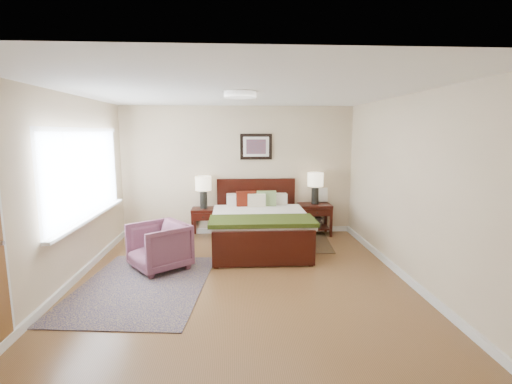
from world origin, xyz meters
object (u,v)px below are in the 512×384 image
bed (259,219)px  lamp_right (315,183)px  nightstand_left (204,215)px  rug_persian (142,286)px  armchair (159,246)px  nightstand_right (315,216)px  lamp_left (203,187)px

bed → lamp_right: bearing=33.5°
nightstand_left → rug_persian: 2.44m
nightstand_left → lamp_right: lamp_right is taller
bed → armchair: 1.82m
armchair → rug_persian: (-0.11, -0.62, -0.34)m
bed → rug_persian: bearing=-136.1°
nightstand_right → armchair: 3.17m
rug_persian → armchair: bearing=86.1°
bed → rug_persian: size_ratio=0.88×
armchair → lamp_left: bearing=126.0°
lamp_left → lamp_right: bearing=0.0°
lamp_right → armchair: lamp_right is taller
nightstand_left → nightstand_right: bearing=0.2°
bed → nightstand_right: (1.14, 0.74, -0.13)m
nightstand_right → lamp_right: bearing=90.0°
nightstand_right → armchair: size_ratio=0.81×
nightstand_left → lamp_left: lamp_left is taller
lamp_right → rug_persian: size_ratio=0.27×
lamp_left → armchair: lamp_left is taller
rug_persian → nightstand_left: bearing=80.8°
bed → lamp_right: (1.14, 0.75, 0.53)m
armchair → bed: bearing=84.9°
rug_persian → lamp_right: bearing=46.1°
bed → lamp_left: 1.35m
nightstand_right → lamp_left: size_ratio=1.01×
nightstand_right → lamp_left: bearing=179.7°
lamp_right → nightstand_right: bearing=-90.0°
lamp_left → lamp_right: size_ratio=1.00×
lamp_left → rug_persian: bearing=-105.1°
bed → nightstand_right: size_ratio=3.25×
nightstand_left → armchair: 1.78m
nightstand_left → rug_persian: nightstand_left is taller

